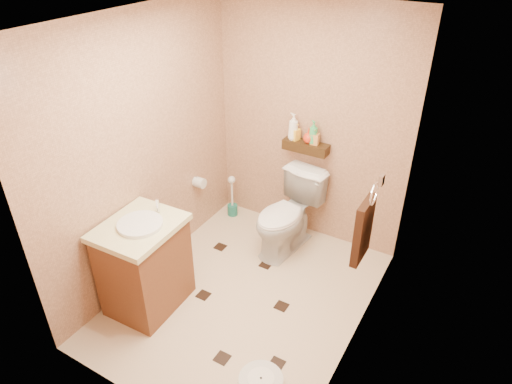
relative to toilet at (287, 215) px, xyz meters
The scene contains 19 objects.
ground 0.93m from the toilet, 89.31° to the right, with size 2.50×2.50×0.00m, color beige.
wall_back 0.90m from the toilet, 88.63° to the left, with size 2.00×0.04×2.40m, color tan.
wall_front 2.23m from the toilet, 89.72° to the right, with size 2.00×0.04×2.40m, color tan.
wall_left 1.52m from the toilet, 139.96° to the right, with size 0.04×2.50×2.40m, color tan.
wall_right 1.53m from the toilet, 39.48° to the right, with size 0.04×2.50×2.40m, color tan.
ceiling 2.16m from the toilet, 89.31° to the right, with size 2.00×2.50×0.02m, color white.
wall_shelf 0.70m from the toilet, 88.30° to the left, with size 0.46×0.14×0.10m, color #37220F.
floor_accents 0.97m from the toilet, 87.89° to the right, with size 1.30×1.26×0.01m.
toilet is the anchor object (origin of this frame).
vanity 1.48m from the toilet, 117.84° to the right, with size 0.59×0.70×0.97m.
bathroom_scale 1.69m from the toilet, 69.34° to the right, with size 0.40×0.40×0.07m.
toilet_brush 0.87m from the toilet, 163.63° to the left, with size 0.12×0.12×0.50m.
towel_ring 1.22m from the toilet, 32.23° to the right, with size 0.12×0.30×0.76m.
toilet_paper 0.97m from the toilet, 168.93° to the right, with size 0.12×0.11×0.12m.
bottle_a 0.87m from the toilet, 111.53° to the left, with size 0.10×0.10×0.26m, color white.
bottle_b 0.83m from the toilet, 107.88° to the left, with size 0.08×0.08×0.17m, color yellow.
bottle_c 0.81m from the toilet, 83.55° to the left, with size 0.11×0.11×0.15m, color red.
bottle_d 0.85m from the toilet, 76.70° to the left, with size 0.09×0.09×0.23m, color #38A95D.
bottle_e 0.82m from the toilet, 73.19° to the left, with size 0.07×0.07×0.16m, color #D48E46.
Camera 1 is at (1.62, -2.58, 2.96)m, focal length 32.00 mm.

